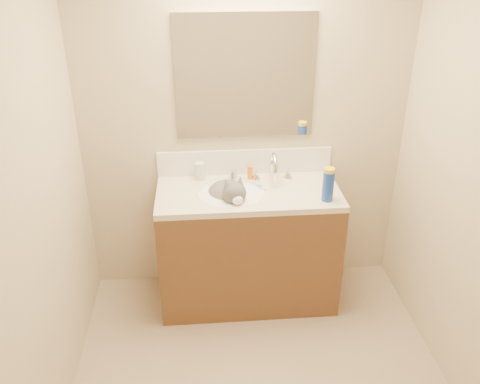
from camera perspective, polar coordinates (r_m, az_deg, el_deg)
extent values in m
cube|color=#BDAB8C|center=(3.41, 0.54, 8.09)|extent=(2.20, 0.04, 2.50)
cube|color=#BDAB8C|center=(2.39, -23.64, -3.27)|extent=(0.04, 2.50, 2.50)
cube|color=brown|center=(3.54, 0.90, -6.35)|extent=(1.20, 0.55, 0.82)
cube|color=beige|center=(3.32, 0.96, -0.18)|extent=(1.20, 0.55, 0.04)
ellipsoid|color=white|center=(3.31, -1.06, -1.27)|extent=(0.45, 0.36, 0.14)
cylinder|color=silver|center=(3.47, 3.63, 2.41)|extent=(0.04, 0.04, 0.11)
torus|color=silver|center=(3.39, 3.80, 2.83)|extent=(0.03, 0.20, 0.20)
cylinder|color=silver|center=(3.33, 3.99, 1.75)|extent=(0.03, 0.03, 0.06)
cone|color=silver|center=(3.47, 1.82, 1.97)|extent=(0.06, 0.06, 0.06)
cone|color=silver|center=(3.50, 5.40, 2.10)|extent=(0.06, 0.06, 0.06)
ellipsoid|color=#514E51|center=(3.34, -1.44, -0.57)|extent=(0.35, 0.38, 0.21)
ellipsoid|color=#514E51|center=(3.17, -0.63, -0.15)|extent=(0.18, 0.17, 0.14)
ellipsoid|color=#514E51|center=(3.25, -1.00, -0.27)|extent=(0.13, 0.13, 0.13)
cone|color=#514E51|center=(3.15, -1.50, 0.98)|extent=(0.08, 0.08, 0.09)
cone|color=#514E51|center=(3.17, 0.00, 1.21)|extent=(0.08, 0.09, 0.09)
ellipsoid|color=white|center=(3.13, -0.27, -0.93)|extent=(0.08, 0.07, 0.06)
ellipsoid|color=white|center=(3.25, -0.84, -1.35)|extent=(0.12, 0.09, 0.12)
sphere|color=pink|center=(3.11, -0.12, -1.13)|extent=(0.01, 0.01, 0.01)
cylinder|color=#514E51|center=(3.40, 0.76, -1.27)|extent=(0.14, 0.21, 0.04)
cube|color=white|center=(3.51, 0.54, 3.40)|extent=(1.20, 0.02, 0.18)
cube|color=white|center=(3.31, 0.59, 12.76)|extent=(0.90, 0.02, 0.80)
cylinder|color=silver|center=(3.45, -4.51, 2.35)|extent=(0.08, 0.08, 0.12)
cylinder|color=orange|center=(3.46, -4.50, 2.09)|extent=(0.07, 0.07, 0.04)
cylinder|color=#B7B7BC|center=(3.46, -0.75, 1.95)|extent=(0.06, 0.06, 0.06)
cylinder|color=#CA6E17|center=(3.46, 1.14, 2.21)|extent=(0.05, 0.05, 0.09)
cube|color=silver|center=(3.37, 2.29, 0.67)|extent=(0.07, 0.12, 0.01)
cube|color=#68B8DF|center=(3.37, 2.29, 0.72)|extent=(0.03, 0.03, 0.02)
cylinder|color=#183BA9|center=(3.20, 9.86, 0.64)|extent=(0.08, 0.08, 0.20)
cylinder|color=yellow|center=(3.16, 10.01, 2.30)|extent=(0.08, 0.08, 0.04)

